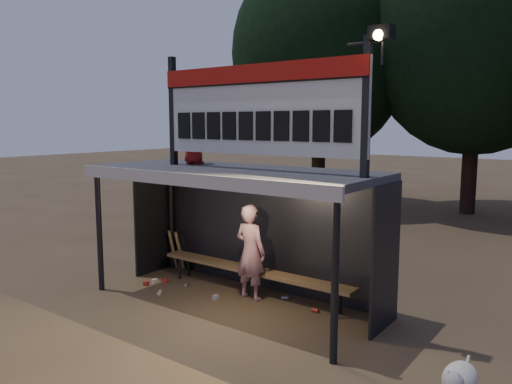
% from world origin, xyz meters
% --- Properties ---
extents(ground, '(80.00, 80.00, 0.00)m').
position_xyz_m(ground, '(0.00, 0.00, 0.00)').
color(ground, brown).
rests_on(ground, ground).
extents(player, '(0.64, 0.44, 1.68)m').
position_xyz_m(player, '(0.11, 0.36, 0.84)').
color(player, silver).
rests_on(player, ground).
extents(child_a, '(0.52, 0.41, 1.03)m').
position_xyz_m(child_a, '(-1.31, 0.44, 2.84)').
color(child_a, slate).
rests_on(child_a, dugout_shelter).
extents(child_b, '(0.54, 0.39, 1.01)m').
position_xyz_m(child_b, '(-1.11, 0.27, 2.82)').
color(child_b, '#A21919').
rests_on(child_b, dugout_shelter).
extents(dugout_shelter, '(5.10, 2.08, 2.32)m').
position_xyz_m(dugout_shelter, '(0.00, 0.24, 1.85)').
color(dugout_shelter, '#3F3F42').
rests_on(dugout_shelter, ground).
extents(scoreboard_assembly, '(4.10, 0.27, 1.99)m').
position_xyz_m(scoreboard_assembly, '(0.56, -0.01, 3.32)').
color(scoreboard_assembly, black).
rests_on(scoreboard_assembly, dugout_shelter).
extents(bench, '(4.00, 0.35, 0.48)m').
position_xyz_m(bench, '(0.00, 0.55, 0.43)').
color(bench, olive).
rests_on(bench, ground).
extents(tree_left, '(6.46, 6.46, 9.27)m').
position_xyz_m(tree_left, '(-4.00, 10.00, 5.51)').
color(tree_left, black).
rests_on(tree_left, ground).
extents(tree_mid, '(7.22, 7.22, 10.36)m').
position_xyz_m(tree_mid, '(1.00, 11.50, 6.17)').
color(tree_mid, black).
rests_on(tree_mid, ground).
extents(dog, '(0.36, 0.81, 0.49)m').
position_xyz_m(dog, '(3.95, -0.93, 0.28)').
color(dog, white).
rests_on(dog, ground).
extents(bats, '(0.47, 0.33, 0.84)m').
position_xyz_m(bats, '(-2.09, 0.82, 0.43)').
color(bats, '#997547').
rests_on(bats, ground).
extents(litter, '(3.37, 1.25, 0.08)m').
position_xyz_m(litter, '(-0.85, 0.07, 0.04)').
color(litter, '#B0251E').
rests_on(litter, ground).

